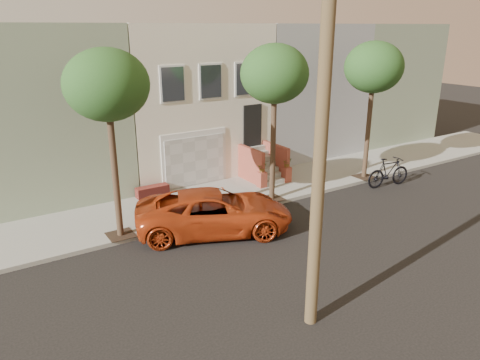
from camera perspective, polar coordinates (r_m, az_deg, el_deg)
ground at (r=15.84m, az=9.48°, el=-7.85°), size 90.00×90.00×0.00m
sidewalk at (r=19.74m, az=-0.83°, el=-1.85°), size 40.00×3.70×0.15m
house_row at (r=23.89m, az=-8.37°, el=10.44°), size 33.10×11.70×7.00m
tree_left at (r=14.99m, az=-16.39°, el=11.24°), size 2.70×2.57×6.30m
tree_mid at (r=17.92m, az=4.38°, el=13.05°), size 2.70×2.57×6.30m
tree_right at (r=21.65m, az=16.48°, el=13.34°), size 2.70×2.57×6.30m
pickup_truck at (r=16.20m, az=-3.23°, el=-3.99°), size 6.09×4.50×1.54m
motorcycle at (r=21.86m, az=18.17°, el=0.95°), size 2.36×0.98×1.38m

